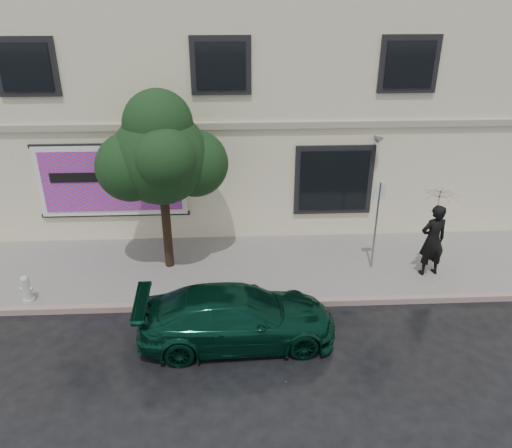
{
  "coord_description": "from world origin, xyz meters",
  "views": [
    {
      "loc": [
        0.25,
        -8.6,
        7.1
      ],
      "look_at": [
        0.79,
        2.2,
        1.91
      ],
      "focal_mm": 35.0,
      "sensor_mm": 36.0,
      "label": 1
    }
  ],
  "objects_px": {
    "pedestrian": "(433,240)",
    "fire_hydrant": "(27,289)",
    "car": "(237,317)",
    "street_tree": "(161,158)"
  },
  "relations": [
    {
      "from": "pedestrian",
      "to": "fire_hydrant",
      "type": "bearing_deg",
      "value": -5.83
    },
    {
      "from": "car",
      "to": "street_tree",
      "type": "distance_m",
      "value": 4.44
    },
    {
      "from": "car",
      "to": "street_tree",
      "type": "height_order",
      "value": "street_tree"
    },
    {
      "from": "car",
      "to": "pedestrian",
      "type": "xyz_separation_m",
      "value": [
        5.11,
        2.33,
        0.52
      ]
    },
    {
      "from": "car",
      "to": "fire_hydrant",
      "type": "xyz_separation_m",
      "value": [
        -5.05,
        1.54,
        -0.13
      ]
    },
    {
      "from": "car",
      "to": "fire_hydrant",
      "type": "bearing_deg",
      "value": 70.66
    },
    {
      "from": "car",
      "to": "fire_hydrant",
      "type": "relative_size",
      "value": 6.03
    },
    {
      "from": "pedestrian",
      "to": "fire_hydrant",
      "type": "relative_size",
      "value": 2.8
    },
    {
      "from": "car",
      "to": "pedestrian",
      "type": "height_order",
      "value": "pedestrian"
    },
    {
      "from": "street_tree",
      "to": "fire_hydrant",
      "type": "bearing_deg",
      "value": -154.16
    }
  ]
}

